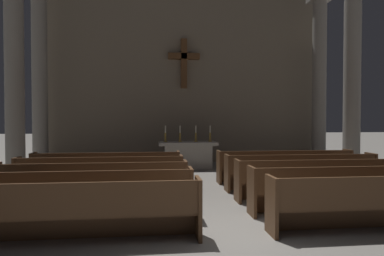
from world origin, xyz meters
name	(u,v)px	position (x,y,z in m)	size (l,w,h in m)	color
ground_plane	(235,236)	(0.00, 0.00, 0.00)	(80.00, 80.00, 0.00)	gray
pew_left_row_1	(67,212)	(-2.57, -0.04, 0.48)	(4.02, 0.50, 0.95)	brown
pew_left_row_2	(82,195)	(-2.57, 1.07, 0.48)	(4.02, 0.50, 0.95)	brown
pew_left_row_3	(93,184)	(-2.57, 2.18, 0.48)	(4.02, 0.50, 0.95)	brown
pew_left_row_4	(101,175)	(-2.57, 3.29, 0.48)	(4.02, 0.50, 0.95)	brown
pew_left_row_5	(107,169)	(-2.57, 4.39, 0.48)	(4.02, 0.50, 0.95)	brown
pew_right_row_2	(349,189)	(2.57, 1.07, 0.48)	(4.02, 0.50, 0.95)	brown
pew_right_row_3	(322,179)	(2.57, 2.18, 0.48)	(4.02, 0.50, 0.95)	brown
pew_right_row_4	(301,172)	(2.57, 3.29, 0.48)	(4.02, 0.50, 0.95)	brown
pew_right_row_5	(285,166)	(2.57, 4.39, 0.48)	(4.02, 0.50, 0.95)	brown
column_left_third	(14,71)	(-5.60, 5.94, 3.38)	(0.86, 0.86, 6.93)	gray
column_right_third	(352,76)	(5.60, 5.94, 3.38)	(0.86, 0.86, 6.93)	gray
column_left_fourth	(40,79)	(-5.60, 8.31, 3.38)	(0.86, 0.86, 6.93)	gray
column_right_fourth	(319,83)	(5.60, 8.31, 3.38)	(0.86, 0.86, 6.93)	gray
altar	(188,154)	(0.00, 7.51, 0.53)	(2.20, 0.90, 1.01)	#A8A399
candlestick_outer_left	(165,137)	(-0.85, 7.51, 1.20)	(0.16, 0.16, 0.61)	#B79338
candlestick_inner_left	(180,137)	(-0.30, 7.51, 1.20)	(0.16, 0.16, 0.61)	#B79338
candlestick_inner_right	(196,137)	(0.30, 7.51, 1.20)	(0.16, 0.16, 0.61)	#B79338
candlestick_outer_right	(210,137)	(0.85, 7.51, 1.20)	(0.16, 0.16, 0.61)	#B79338
apse_with_cross	(183,73)	(0.00, 9.49, 3.85)	(12.11, 0.50, 7.69)	gray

